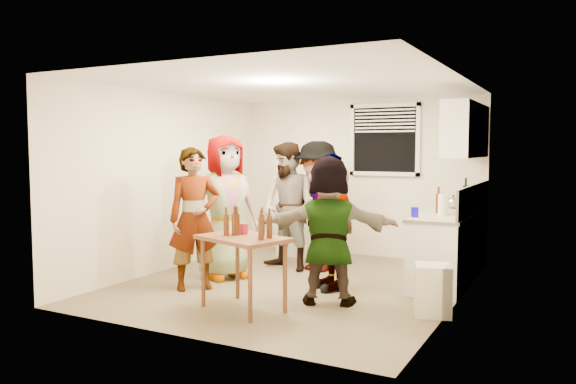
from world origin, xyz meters
The scene contains 23 objects.
room centered at (0.00, 0.00, 0.00)m, with size 4.00×4.50×2.50m, color white, non-canonical shape.
window centered at (0.45, 2.21, 1.85)m, with size 1.12×0.10×1.06m, color white, non-canonical shape.
refrigerator centered at (-0.75, 1.88, 0.85)m, with size 0.70×0.70×1.70m, color white.
counter_lower centered at (1.70, 1.15, 0.43)m, with size 0.60×2.20×0.86m, color white.
countertop centered at (1.70, 1.15, 0.88)m, with size 0.64×2.22×0.04m, color beige.
backsplash centered at (1.99, 1.15, 1.08)m, with size 0.03×2.20×0.36m, color beige.
upper_cabinets centered at (1.83, 1.35, 1.95)m, with size 0.34×1.60×0.70m, color white.
kettle centered at (1.65, 1.55, 0.90)m, with size 0.23×0.19×0.19m, color silver, non-canonical shape.
paper_towel centered at (1.68, 0.76, 0.90)m, with size 0.12×0.12×0.25m, color white.
wine_bottle centered at (1.75, 1.88, 0.90)m, with size 0.08×0.08×0.30m, color black.
beer_bottle_counter centered at (1.60, 0.86, 0.90)m, with size 0.06×0.06×0.25m, color #47230C.
blue_cup centered at (1.44, 0.35, 0.90)m, with size 0.09×0.09×0.12m, color #1308D3.
picture_frame centered at (1.92, 1.67, 0.97)m, with size 0.02×0.18×0.15m, color #EDDD52.
trash_bin centered at (1.87, -0.52, 0.25)m, with size 0.36×0.36×0.53m, color white.
serving_table centered at (0.03, -1.26, 0.00)m, with size 0.93×0.62×0.79m, color brown, non-canonical shape.
beer_bottle_table centered at (-0.17, -1.27, 0.79)m, with size 0.06×0.06×0.22m, color #47230C.
red_cup centered at (-0.04, -1.11, 0.79)m, with size 0.09×0.09×0.12m, color red.
guest_grey centered at (-0.97, -0.11, 0.00)m, with size 0.93×1.90×0.60m, color gray.
guest_stripe centered at (-0.96, -0.78, 0.00)m, with size 0.63×1.73×0.41m, color #141933.
guest_back_left centered at (-0.45, 0.72, 0.00)m, with size 0.88×1.81×0.68m, color brown.
guest_back_right centered at (-0.08, 0.88, 0.00)m, with size 1.18×1.82×0.68m, color #3B3B3F.
guest_black centered at (0.52, -0.02, 0.00)m, with size 0.97×1.65×0.40m, color black.
guest_orange centered at (0.74, -0.62, 0.00)m, with size 1.52×1.64×0.49m, color #F47B4A.
Camera 1 is at (3.18, -6.24, 1.72)m, focal length 35.00 mm.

